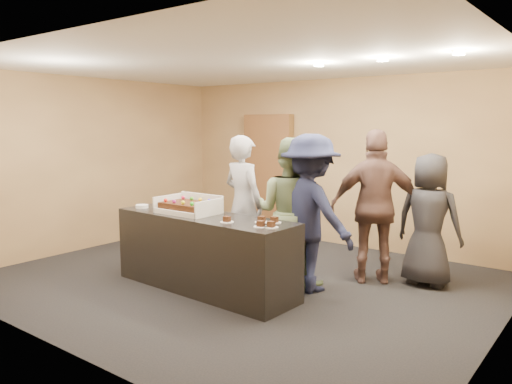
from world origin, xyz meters
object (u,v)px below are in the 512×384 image
(cake_box, at_px, (190,209))
(person_dark_suit, at_px, (429,220))
(sheet_cake, at_px, (188,205))
(person_sage_man, at_px, (290,212))
(storage_cabinet, at_px, (268,175))
(plate_stack, at_px, (142,206))
(person_server_grey, at_px, (243,203))
(person_brown_extra, at_px, (376,207))
(person_navy_man, at_px, (310,213))
(serving_counter, at_px, (205,252))

(cake_box, height_order, person_dark_suit, person_dark_suit)
(sheet_cake, height_order, person_sage_man, person_sage_man)
(storage_cabinet, relative_size, person_sage_man, 1.18)
(sheet_cake, distance_m, plate_stack, 0.76)
(person_server_grey, bearing_deg, person_dark_suit, -149.42)
(sheet_cake, bearing_deg, cake_box, 89.03)
(person_sage_man, bearing_deg, person_brown_extra, -146.54)
(person_navy_man, bearing_deg, plate_stack, 34.61)
(cake_box, xyz_separation_m, person_navy_man, (1.27, 0.72, -0.02))
(person_brown_extra, bearing_deg, person_navy_man, 24.26)
(person_brown_extra, distance_m, person_dark_suit, 0.65)
(person_server_grey, bearing_deg, cake_box, 91.41)
(person_brown_extra, bearing_deg, plate_stack, 0.29)
(cake_box, xyz_separation_m, person_server_grey, (0.12, 0.89, -0.03))
(person_brown_extra, height_order, person_dark_suit, person_brown_extra)
(storage_cabinet, xyz_separation_m, person_navy_man, (2.20, -2.20, -0.14))
(storage_cabinet, height_order, cake_box, storage_cabinet)
(person_sage_man, xyz_separation_m, person_navy_man, (0.30, -0.03, 0.02))
(storage_cabinet, xyz_separation_m, sheet_cake, (0.93, -2.95, -0.07))
(sheet_cake, distance_m, person_sage_man, 1.24)
(sheet_cake, xyz_separation_m, person_dark_suit, (2.33, 1.78, -0.18))
(storage_cabinet, relative_size, cake_box, 2.98)
(serving_counter, bearing_deg, sheet_cake, -177.63)
(serving_counter, relative_size, plate_stack, 14.91)
(cake_box, bearing_deg, person_dark_suit, 36.95)
(cake_box, height_order, person_navy_man, person_navy_man)
(serving_counter, xyz_separation_m, storage_cabinet, (-1.19, 2.95, 0.62))
(person_navy_man, xyz_separation_m, person_brown_extra, (0.50, 0.74, 0.03))
(person_navy_man, relative_size, person_brown_extra, 0.97)
(person_dark_suit, bearing_deg, serving_counter, 41.27)
(cake_box, xyz_separation_m, person_sage_man, (0.97, 0.75, -0.04))
(storage_cabinet, bearing_deg, person_dark_suit, -19.70)
(plate_stack, xyz_separation_m, person_brown_extra, (2.52, 1.58, 0.04))
(serving_counter, distance_m, person_navy_man, 1.34)
(person_dark_suit, bearing_deg, sheet_cake, 37.91)
(sheet_cake, bearing_deg, person_server_grey, 82.32)
(person_brown_extra, xyz_separation_m, person_dark_suit, (0.56, 0.29, -0.14))
(person_navy_man, bearing_deg, sheet_cake, 42.63)
(cake_box, relative_size, sheet_cake, 1.17)
(plate_stack, bearing_deg, storage_cabinet, 93.43)
(serving_counter, distance_m, person_sage_man, 1.14)
(person_brown_extra, bearing_deg, cake_box, 7.82)
(storage_cabinet, distance_m, person_navy_man, 3.11)
(cake_box, distance_m, person_server_grey, 0.90)
(person_brown_extra, bearing_deg, serving_counter, 12.92)
(serving_counter, height_order, cake_box, cake_box)
(plate_stack, distance_m, person_server_grey, 1.33)
(cake_box, bearing_deg, person_server_grey, 82.12)
(sheet_cake, distance_m, person_brown_extra, 2.31)
(person_dark_suit, bearing_deg, plate_stack, 31.79)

